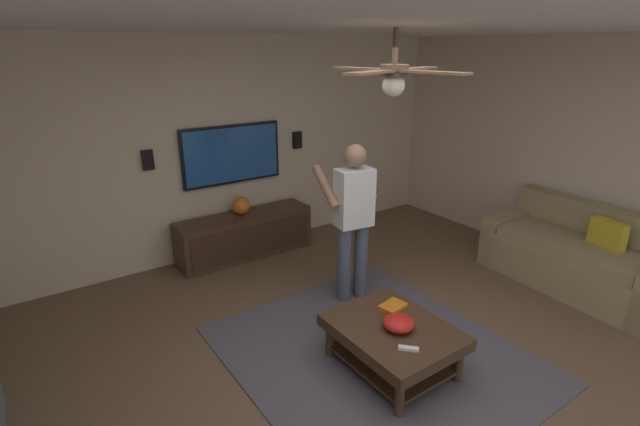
% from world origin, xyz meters
% --- Properties ---
extents(ground_plane, '(8.10, 8.10, 0.00)m').
position_xyz_m(ground_plane, '(0.00, 0.00, 0.00)').
color(ground_plane, brown).
extents(wall_back_tv, '(0.10, 6.95, 2.65)m').
position_xyz_m(wall_back_tv, '(3.06, 0.00, 1.32)').
color(wall_back_tv, '#C6B299').
rests_on(wall_back_tv, ground).
extents(wall_side_window, '(6.22, 0.10, 2.65)m').
position_xyz_m(wall_side_window, '(0.00, -3.43, 1.32)').
color(wall_side_window, beige).
rests_on(wall_side_window, ground).
extents(ceiling_slab, '(6.22, 6.95, 0.10)m').
position_xyz_m(ceiling_slab, '(0.00, 0.00, 2.70)').
color(ceiling_slab, white).
extents(area_rug, '(2.52, 2.23, 0.01)m').
position_xyz_m(area_rug, '(0.24, -0.22, 0.01)').
color(area_rug, '#514C56').
rests_on(area_rug, ground).
extents(couch, '(1.95, 0.98, 0.87)m').
position_xyz_m(couch, '(-0.07, -2.87, 0.32)').
color(couch, '#93845B').
rests_on(couch, ground).
extents(coffee_table, '(1.00, 0.80, 0.40)m').
position_xyz_m(coffee_table, '(0.04, -0.22, 0.30)').
color(coffee_table, '#422B1C').
rests_on(coffee_table, ground).
extents(media_console, '(0.45, 1.70, 0.55)m').
position_xyz_m(media_console, '(2.72, -0.23, 0.28)').
color(media_console, '#422B1C').
rests_on(media_console, ground).
extents(tv, '(0.05, 1.27, 0.72)m').
position_xyz_m(tv, '(2.96, -0.23, 1.26)').
color(tv, black).
extents(person_standing, '(0.59, 0.59, 1.64)m').
position_xyz_m(person_standing, '(1.14, -0.67, 0.93)').
color(person_standing, '#4C5166').
rests_on(person_standing, ground).
extents(bowl, '(0.25, 0.25, 0.11)m').
position_xyz_m(bowl, '(-0.01, -0.22, 0.46)').
color(bowl, red).
rests_on(bowl, coffee_table).
extents(remote_white, '(0.14, 0.13, 0.02)m').
position_xyz_m(remote_white, '(-0.25, -0.10, 0.41)').
color(remote_white, white).
rests_on(remote_white, coffee_table).
extents(remote_black, '(0.10, 0.15, 0.02)m').
position_xyz_m(remote_black, '(0.30, -0.45, 0.41)').
color(remote_black, black).
rests_on(remote_black, coffee_table).
extents(book, '(0.20, 0.24, 0.04)m').
position_xyz_m(book, '(0.24, -0.40, 0.42)').
color(book, orange).
rests_on(book, coffee_table).
extents(vase_round, '(0.22, 0.22, 0.22)m').
position_xyz_m(vase_round, '(2.76, -0.22, 0.66)').
color(vase_round, orange).
rests_on(vase_round, media_console).
extents(wall_speaker_left, '(0.06, 0.12, 0.22)m').
position_xyz_m(wall_speaker_left, '(2.98, -1.19, 1.33)').
color(wall_speaker_left, black).
extents(wall_speaker_right, '(0.06, 0.12, 0.22)m').
position_xyz_m(wall_speaker_right, '(2.98, 0.77, 1.33)').
color(wall_speaker_right, black).
extents(ceiling_fan, '(1.20, 1.17, 0.46)m').
position_xyz_m(ceiling_fan, '(0.23, -0.26, 2.32)').
color(ceiling_fan, '#4C3828').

